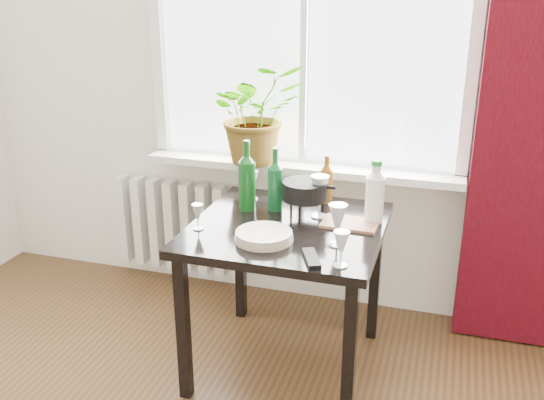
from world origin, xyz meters
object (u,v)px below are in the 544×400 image
(plate_stack, at_px, (264,236))
(tv_remote, at_px, (311,258))
(wineglass_back_center, at_px, (320,196))
(wineglass_front_left, at_px, (198,217))
(cleaning_bottle, at_px, (375,191))
(wine_bottle_right, at_px, (275,179))
(wineglass_back_left, at_px, (252,185))
(potted_plant, at_px, (256,114))
(bottle_amber, at_px, (326,179))
(wineglass_front_right, at_px, (337,225))
(wineglass_far_right, at_px, (341,249))
(wine_bottle_left, at_px, (247,175))
(radiator, at_px, (180,225))
(table, at_px, (287,243))
(fondue_pot, at_px, (305,198))
(cutting_board, at_px, (350,224))

(plate_stack, distance_m, tv_remote, 0.27)
(wineglass_back_center, height_order, wineglass_front_left, wineglass_back_center)
(cleaning_bottle, xyz_separation_m, tv_remote, (-0.17, -0.48, -0.14))
(wine_bottle_right, xyz_separation_m, wineglass_back_left, (-0.15, 0.10, -0.08))
(potted_plant, height_order, bottle_amber, potted_plant)
(wineglass_front_right, bearing_deg, wineglass_front_left, -178.66)
(wineglass_far_right, height_order, tv_remote, wineglass_far_right)
(wine_bottle_left, bearing_deg, wineglass_front_right, -29.74)
(tv_remote, bearing_deg, wine_bottle_left, 109.46)
(wineglass_front_right, bearing_deg, wine_bottle_right, 138.97)
(cleaning_bottle, distance_m, wineglass_front_left, 0.80)
(wineglass_far_right, bearing_deg, tv_remote, 171.86)
(wine_bottle_left, bearing_deg, wineglass_back_left, 98.94)
(radiator, bearing_deg, wineglass_front_right, -35.31)
(cleaning_bottle, relative_size, wineglass_back_center, 1.43)
(wineglass_far_right, distance_m, tv_remote, 0.14)
(bottle_amber, relative_size, plate_stack, 0.97)
(table, xyz_separation_m, wineglass_front_right, (0.26, -0.15, 0.18))
(radiator, distance_m, potted_plant, 0.90)
(potted_plant, relative_size, wineglass_back_center, 2.58)
(wineglass_far_right, distance_m, wineglass_back_center, 0.52)
(radiator, relative_size, wineglass_back_center, 3.88)
(wineglass_back_left, xyz_separation_m, wineglass_front_left, (-0.10, -0.43, -0.02))
(wineglass_front_left, xyz_separation_m, tv_remote, (0.55, -0.16, -0.05))
(radiator, relative_size, wineglass_far_right, 5.35)
(tv_remote, bearing_deg, table, 96.48)
(radiator, xyz_separation_m, bottle_amber, (0.95, -0.29, 0.48))
(wineglass_far_right, xyz_separation_m, wineglass_back_center, (-0.19, 0.48, 0.03))
(wineglass_front_left, bearing_deg, tv_remote, -15.88)
(wineglass_front_left, xyz_separation_m, fondue_pot, (0.41, 0.31, 0.02))
(potted_plant, distance_m, plate_stack, 0.88)
(table, relative_size, plate_stack, 3.40)
(wineglass_back_left, height_order, fondue_pot, fondue_pot)
(wineglass_back_center, distance_m, plate_stack, 0.38)
(potted_plant, bearing_deg, wine_bottle_right, -60.17)
(wine_bottle_left, relative_size, wineglass_far_right, 2.32)
(wineglass_front_right, height_order, wineglass_far_right, wineglass_front_right)
(wine_bottle_left, distance_m, cleaning_bottle, 0.60)
(potted_plant, bearing_deg, cleaning_bottle, -30.25)
(potted_plant, height_order, wine_bottle_left, potted_plant)
(cleaning_bottle, xyz_separation_m, wineglass_front_left, (-0.73, -0.32, -0.09))
(radiator, bearing_deg, cutting_board, -26.27)
(wineglass_far_right, bearing_deg, wineglass_front_left, 165.46)
(wineglass_front_right, relative_size, wineglass_front_left, 1.55)
(wineglass_back_left, relative_size, wineglass_front_left, 1.27)
(plate_stack, bearing_deg, cutting_board, 40.71)
(wineglass_front_right, height_order, wineglass_back_center, wineglass_back_center)
(wine_bottle_left, bearing_deg, potted_plant, 102.76)
(wineglass_front_left, bearing_deg, fondue_pot, 37.11)
(wine_bottle_left, xyz_separation_m, wineglass_far_right, (0.55, -0.47, -0.10))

